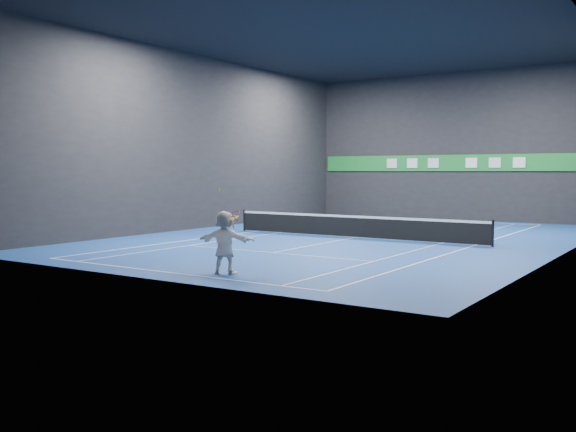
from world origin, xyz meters
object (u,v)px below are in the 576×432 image
Objects in this scene: player at (225,242)px; tennis_ball at (219,189)px; tennis_racket at (235,216)px; tennis_net at (354,226)px.

player is 1.56m from tennis_ball.
tennis_net is at bearing 100.03° from tennis_racket.
tennis_net is (-1.36, 11.08, -1.92)m from tennis_ball.
tennis_ball is at bearing -31.69° from player.
tennis_racket reaches higher than player.
tennis_ball reaches higher than player.
player is 27.85× the size of tennis_ball.
player reaches higher than tennis_net.
tennis_racket is at bearing -79.97° from tennis_net.
player is 0.86m from tennis_racket.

